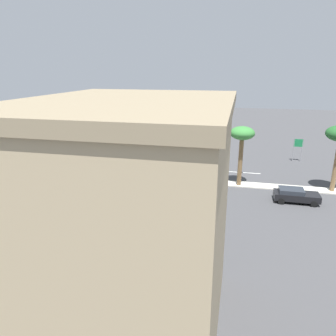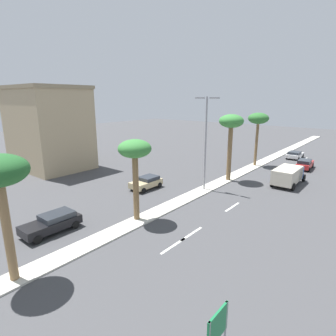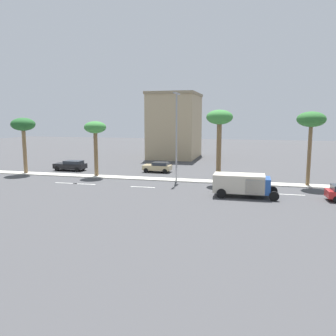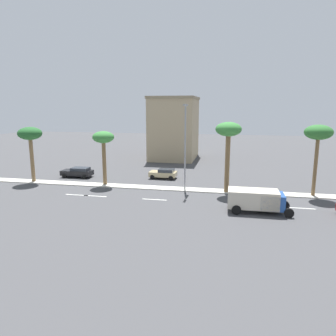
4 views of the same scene
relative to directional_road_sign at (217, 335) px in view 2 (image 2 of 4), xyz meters
The scene contains 18 objects.
ground_plane 23.53m from the directional_road_sign, 121.25° to the left, with size 160.00×160.00×0.00m, color #424244.
median_curb 32.81m from the directional_road_sign, 111.77° to the left, with size 1.80×93.50×0.12m, color beige.
lane_stripe_near 10.36m from the directional_road_sign, 136.64° to the left, with size 0.20×2.80×0.01m, color silver.
lane_stripe_center 12.02m from the directional_road_sign, 128.48° to the left, with size 0.20×2.80×0.01m, color silver.
lane_stripe_outboard 18.00m from the directional_road_sign, 114.25° to the left, with size 0.20×2.80×0.01m, color silver.
lane_stripe_left 32.53m from the directional_road_sign, 103.05° to the left, with size 0.20×2.80×0.01m, color silver.
lane_stripe_trailing 44.90m from the directional_road_sign, 99.41° to the left, with size 0.20×2.80×0.01m, color silver.
directional_road_sign is the anchor object (origin of this frame).
commercial_building 38.40m from the directional_road_sign, 159.53° to the left, with size 11.67×8.71×12.03m.
palm_tree_leading 15.40m from the directional_road_sign, 146.31° to the left, with size 2.76×2.76×6.96m.
palm_tree_right 27.18m from the directional_road_sign, 116.12° to the left, with size 3.01×3.01×8.30m.
palm_tree_outboard 36.30m from the directional_road_sign, 109.86° to the left, with size 3.05×3.05×8.08m.
street_lamp_trailing 22.86m from the directional_road_sign, 122.87° to the left, with size 2.90×0.24×10.36m.
sedan_red_mid 37.16m from the directional_road_sign, 98.81° to the left, with size 2.12×4.67×1.48m.
sedan_white_front 44.33m from the directional_road_sign, 101.56° to the left, with size 2.10×4.16×1.30m.
sedan_tan_leading 23.35m from the directional_road_sign, 139.61° to the left, with size 2.12×3.88×1.40m.
sedan_black_far 16.39m from the directional_road_sign, behind, with size 2.05×4.47×1.44m.
box_truck 27.74m from the directional_road_sign, 101.14° to the left, with size 2.65×6.08×2.16m.
Camera 2 is at (15.69, 9.32, 10.33)m, focal length 29.28 mm.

